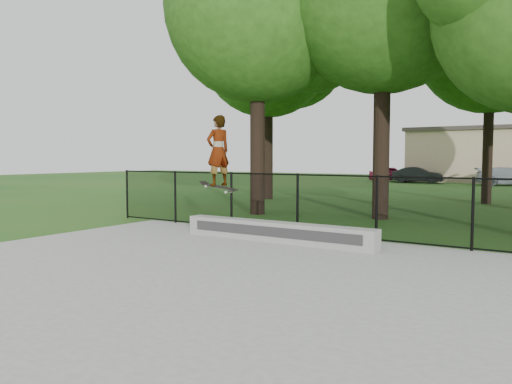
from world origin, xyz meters
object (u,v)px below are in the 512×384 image
(car_a, at_px, (391,174))
(skater_airborne, at_px, (218,152))
(car_b, at_px, (418,175))
(grind_ledge, at_px, (276,232))
(car_c, at_px, (510,177))

(car_a, relative_size, skater_airborne, 1.95)
(car_b, xyz_separation_m, skater_airborne, (3.04, -28.84, 1.47))
(grind_ledge, xyz_separation_m, skater_airborne, (-1.62, -0.00, 1.80))
(car_c, height_order, skater_airborne, skater_airborne)
(car_b, bearing_deg, car_a, 58.33)
(car_b, distance_m, car_c, 6.35)
(car_c, distance_m, skater_airborne, 28.70)
(car_c, xyz_separation_m, skater_airborne, (-3.29, -28.47, 1.45))
(car_b, xyz_separation_m, car_c, (6.33, -0.37, 0.03))
(skater_airborne, bearing_deg, car_a, 100.22)
(car_a, height_order, car_b, car_a)
(grind_ledge, bearing_deg, car_c, 86.64)
(grind_ledge, height_order, skater_airborne, skater_airborne)
(grind_ledge, distance_m, skater_airborne, 2.42)
(grind_ledge, bearing_deg, car_b, 99.18)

